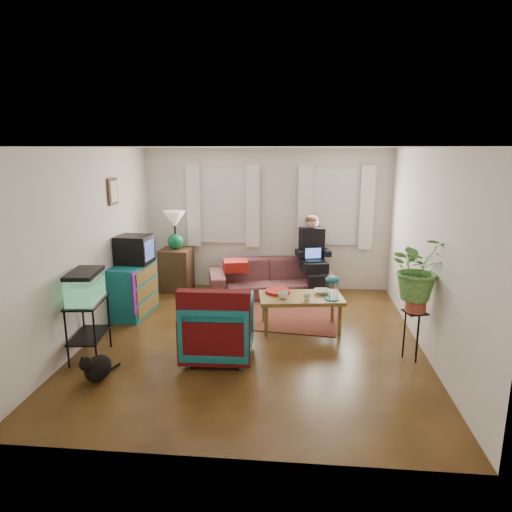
# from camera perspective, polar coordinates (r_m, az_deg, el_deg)

# --- Properties ---
(floor) EXTENTS (4.50, 5.00, 0.01)m
(floor) POSITION_cam_1_polar(r_m,az_deg,el_deg) (6.43, -0.34, -10.41)
(floor) COLOR #4F2B14
(floor) RESTS_ON ground
(ceiling) EXTENTS (4.50, 5.00, 0.01)m
(ceiling) POSITION_cam_1_polar(r_m,az_deg,el_deg) (5.89, -0.38, 13.43)
(ceiling) COLOR white
(ceiling) RESTS_ON wall_back
(wall_back) EXTENTS (4.50, 0.01, 2.60)m
(wall_back) POSITION_cam_1_polar(r_m,az_deg,el_deg) (8.48, 1.34, 4.57)
(wall_back) COLOR silver
(wall_back) RESTS_ON floor
(wall_front) EXTENTS (4.50, 0.01, 2.60)m
(wall_front) POSITION_cam_1_polar(r_m,az_deg,el_deg) (3.65, -4.33, -7.39)
(wall_front) COLOR silver
(wall_front) RESTS_ON floor
(wall_left) EXTENTS (0.01, 5.00, 2.60)m
(wall_left) POSITION_cam_1_polar(r_m,az_deg,el_deg) (6.64, -20.07, 1.31)
(wall_left) COLOR silver
(wall_left) RESTS_ON floor
(wall_right) EXTENTS (0.01, 5.00, 2.60)m
(wall_right) POSITION_cam_1_polar(r_m,az_deg,el_deg) (6.22, 20.72, 0.50)
(wall_right) COLOR silver
(wall_right) RESTS_ON floor
(window_left) EXTENTS (1.08, 0.04, 1.38)m
(window_left) POSITION_cam_1_polar(r_m,az_deg,el_deg) (8.52, -4.07, 6.28)
(window_left) COLOR white
(window_left) RESTS_ON wall_back
(window_right) EXTENTS (1.08, 0.04, 1.38)m
(window_right) POSITION_cam_1_polar(r_m,az_deg,el_deg) (8.43, 9.89, 6.04)
(window_right) COLOR white
(window_right) RESTS_ON wall_back
(curtains_left) EXTENTS (1.36, 0.06, 1.50)m
(curtains_left) POSITION_cam_1_polar(r_m,az_deg,el_deg) (8.44, -4.16, 6.21)
(curtains_left) COLOR white
(curtains_left) RESTS_ON wall_back
(curtains_right) EXTENTS (1.36, 0.06, 1.50)m
(curtains_right) POSITION_cam_1_polar(r_m,az_deg,el_deg) (8.35, 9.93, 5.97)
(curtains_right) COLOR white
(curtains_right) RESTS_ON wall_back
(picture_frame) EXTENTS (0.04, 0.32, 0.40)m
(picture_frame) POSITION_cam_1_polar(r_m,az_deg,el_deg) (7.30, -17.39, 7.70)
(picture_frame) COLOR #3D2616
(picture_frame) RESTS_ON wall_left
(area_rug) EXTENTS (2.17, 1.82, 0.01)m
(area_rug) POSITION_cam_1_polar(r_m,az_deg,el_deg) (7.41, 2.45, -7.08)
(area_rug) COLOR maroon
(area_rug) RESTS_ON floor
(sofa) EXTENTS (2.30, 1.33, 0.85)m
(sofa) POSITION_cam_1_polar(r_m,az_deg,el_deg) (8.21, 1.78, -1.98)
(sofa) COLOR brown
(sofa) RESTS_ON floor
(seated_person) EXTENTS (0.68, 0.77, 1.29)m
(seated_person) POSITION_cam_1_polar(r_m,az_deg,el_deg) (8.33, 7.08, -0.30)
(seated_person) COLOR black
(seated_person) RESTS_ON sofa
(side_table) EXTENTS (0.55, 0.55, 0.78)m
(side_table) POSITION_cam_1_polar(r_m,az_deg,el_deg) (8.61, -9.88, -1.68)
(side_table) COLOR #432D19
(side_table) RESTS_ON floor
(table_lamp) EXTENTS (0.41, 0.41, 0.71)m
(table_lamp) POSITION_cam_1_polar(r_m,az_deg,el_deg) (8.45, -10.08, 3.08)
(table_lamp) COLOR white
(table_lamp) RESTS_ON side_table
(dresser) EXTENTS (0.52, 0.94, 0.82)m
(dresser) POSITION_cam_1_polar(r_m,az_deg,el_deg) (7.49, -15.07, -4.06)
(dresser) COLOR #126B70
(dresser) RESTS_ON floor
(crt_tv) EXTENTS (0.53, 0.49, 0.44)m
(crt_tv) POSITION_cam_1_polar(r_m,az_deg,el_deg) (7.40, -14.95, 0.81)
(crt_tv) COLOR black
(crt_tv) RESTS_ON dresser
(aquarium_stand) EXTENTS (0.45, 0.71, 0.75)m
(aquarium_stand) POSITION_cam_1_polar(r_m,az_deg,el_deg) (6.16, -20.16, -8.62)
(aquarium_stand) COLOR black
(aquarium_stand) RESTS_ON floor
(aquarium) EXTENTS (0.41, 0.65, 0.39)m
(aquarium) POSITION_cam_1_polar(r_m,az_deg,el_deg) (5.98, -20.59, -3.52)
(aquarium) COLOR #7FD899
(aquarium) RESTS_ON aquarium_stand
(black_cat) EXTENTS (0.39, 0.48, 0.36)m
(black_cat) POSITION_cam_1_polar(r_m,az_deg,el_deg) (5.63, -19.17, -12.80)
(black_cat) COLOR black
(black_cat) RESTS_ON floor
(armchair) EXTENTS (0.87, 0.81, 0.86)m
(armchair) POSITION_cam_1_polar(r_m,az_deg,el_deg) (5.82, -4.75, -8.48)
(armchair) COLOR #137072
(armchair) RESTS_ON floor
(serape_throw) EXTENTS (0.87, 0.23, 0.71)m
(serape_throw) POSITION_cam_1_polar(r_m,az_deg,el_deg) (5.44, -5.30, -8.01)
(serape_throw) COLOR #9E0A0A
(serape_throw) RESTS_ON armchair
(coffee_table) EXTENTS (1.28, 0.81, 0.50)m
(coffee_table) POSITION_cam_1_polar(r_m,az_deg,el_deg) (6.76, 5.61, -7.01)
(coffee_table) COLOR brown
(coffee_table) RESTS_ON floor
(cup_a) EXTENTS (0.15, 0.15, 0.11)m
(cup_a) POSITION_cam_1_polar(r_m,az_deg,el_deg) (6.52, 3.41, -4.91)
(cup_a) COLOR white
(cup_a) RESTS_ON coffee_table
(cup_b) EXTENTS (0.12, 0.12, 0.10)m
(cup_b) POSITION_cam_1_polar(r_m,az_deg,el_deg) (6.48, 6.38, -5.12)
(cup_b) COLOR beige
(cup_b) RESTS_ON coffee_table
(bowl) EXTENTS (0.26, 0.26, 0.06)m
(bowl) POSITION_cam_1_polar(r_m,az_deg,el_deg) (6.82, 8.27, -4.43)
(bowl) COLOR white
(bowl) RESTS_ON coffee_table
(snack_tray) EXTENTS (0.42, 0.42, 0.04)m
(snack_tray) POSITION_cam_1_polar(r_m,az_deg,el_deg) (6.79, 2.73, -4.46)
(snack_tray) COLOR #B21414
(snack_tray) RESTS_ON coffee_table
(birdcage) EXTENTS (0.22, 0.22, 0.35)m
(birdcage) POSITION_cam_1_polar(r_m,az_deg,el_deg) (6.54, 9.49, -3.92)
(birdcage) COLOR #115B6B
(birdcage) RESTS_ON coffee_table
(plant_stand) EXTENTS (0.33, 0.33, 0.63)m
(plant_stand) POSITION_cam_1_polar(r_m,az_deg,el_deg) (6.10, 19.04, -9.35)
(plant_stand) COLOR black
(plant_stand) RESTS_ON floor
(potted_plant) EXTENTS (0.86, 0.80, 0.80)m
(potted_plant) POSITION_cam_1_polar(r_m,az_deg,el_deg) (5.86, 19.59, -2.56)
(potted_plant) COLOR #599947
(potted_plant) RESTS_ON plant_stand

